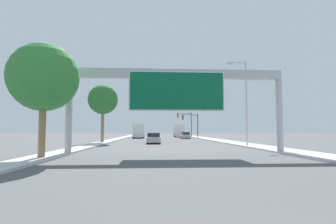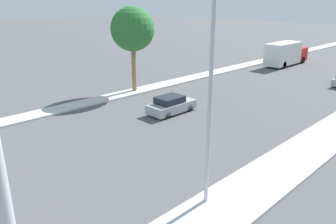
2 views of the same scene
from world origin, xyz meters
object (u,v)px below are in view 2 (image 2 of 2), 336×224
Objects in this scene: street_lamp_right at (206,88)px; palm_tree_background at (133,29)px; truck_box_secondary at (286,54)px; car_mid_right at (171,105)px.

palm_tree_background is at bearing 150.30° from street_lamp_right.
palm_tree_background is at bearing -99.00° from truck_box_secondary.
palm_tree_background is 20.21m from street_lamp_right.
car_mid_right is 27.00m from truck_box_secondary.
truck_box_secondary reaches higher than car_mid_right.
truck_box_secondary is at bearing 81.00° from palm_tree_background.
car_mid_right is at bearing -82.55° from truck_box_secondary.
palm_tree_background is (-7.42, 2.02, 5.60)m from car_mid_right.
truck_box_secondary is 1.04× the size of palm_tree_background.
palm_tree_background is at bearing 164.77° from car_mid_right.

